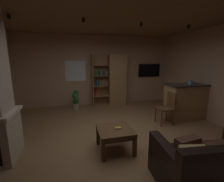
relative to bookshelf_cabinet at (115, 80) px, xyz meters
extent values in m
cube|color=olive|center=(-0.68, -2.69, -1.01)|extent=(5.97, 5.86, 0.02)
cube|color=tan|center=(-0.68, 0.27, 0.37)|extent=(6.09, 0.06, 2.75)
cube|color=tan|center=(2.33, -2.69, 0.37)|extent=(0.06, 5.86, 2.75)
cube|color=brown|center=(-0.68, -2.69, 1.76)|extent=(5.97, 5.86, 0.02)
cube|color=white|center=(-1.53, 0.24, 0.39)|extent=(0.78, 0.01, 0.78)
cube|color=#997047|center=(0.10, -0.01, 0.01)|extent=(0.70, 0.38, 2.02)
cube|color=#997047|center=(-0.58, 0.17, 0.01)|extent=(0.65, 0.02, 2.02)
cube|color=#997047|center=(-0.90, -0.01, 0.01)|extent=(0.02, 0.38, 2.02)
sphere|color=black|center=(-0.08, -0.21, 0.11)|extent=(0.04, 0.04, 0.04)
cube|color=#997047|center=(-0.58, -0.01, -0.99)|extent=(0.65, 0.38, 0.02)
cube|color=#997047|center=(-0.58, -0.01, -0.60)|extent=(0.65, 0.38, 0.02)
cube|color=#997047|center=(-0.58, -0.01, -0.19)|extent=(0.65, 0.38, 0.02)
cube|color=#997047|center=(-0.58, -0.01, 0.21)|extent=(0.65, 0.38, 0.02)
cube|color=#997047|center=(-0.58, -0.01, 0.61)|extent=(0.65, 0.38, 0.02)
cube|color=#B22D2D|center=(-0.81, -0.06, -0.48)|extent=(0.04, 0.23, 0.21)
cube|color=#387247|center=(-0.72, -0.06, 0.31)|extent=(0.05, 0.23, 0.19)
cube|color=#387247|center=(-0.65, -0.06, -0.07)|extent=(0.03, 0.23, 0.23)
cube|color=#2D4C8C|center=(-0.44, -0.06, 0.31)|extent=(0.04, 0.23, 0.19)
cube|color=black|center=(-0.65, -0.06, 0.30)|extent=(0.03, 0.23, 0.17)
cube|color=#2D4C8C|center=(-0.74, -0.06, -0.08)|extent=(0.05, 0.23, 0.21)
sphere|color=beige|center=(-0.62, -0.01, 0.26)|extent=(0.10, 0.10, 0.10)
cube|color=#997047|center=(1.85, -2.04, -0.47)|extent=(1.41, 0.57, 1.06)
cube|color=#2D2826|center=(1.85, -2.04, 0.07)|extent=(1.47, 0.63, 0.04)
cube|color=#598CBF|center=(1.81, -2.09, 0.15)|extent=(0.13, 0.13, 0.11)
cube|color=black|center=(0.28, -4.37, -0.79)|extent=(1.61, 1.07, 0.42)
cube|color=black|center=(-0.41, -4.30, -0.67)|extent=(0.25, 0.93, 0.67)
cube|color=brown|center=(0.15, -4.55, -0.43)|extent=(0.37, 0.19, 0.43)
cube|color=tan|center=(-0.13, -4.54, -0.45)|extent=(0.50, 0.27, 0.44)
cube|color=brown|center=(-0.10, -4.31, -0.46)|extent=(0.39, 0.20, 0.44)
cube|color=brown|center=(-0.85, -3.20, -0.56)|extent=(0.69, 0.68, 0.05)
cube|color=brown|center=(-0.85, -3.20, -0.63)|extent=(0.62, 0.61, 0.08)
cube|color=brown|center=(-1.15, -3.50, -0.80)|extent=(0.07, 0.07, 0.41)
cube|color=brown|center=(-0.54, -3.50, -0.80)|extent=(0.07, 0.07, 0.41)
cube|color=brown|center=(-1.15, -2.90, -0.80)|extent=(0.07, 0.07, 0.41)
cube|color=brown|center=(-0.54, -2.90, -0.80)|extent=(0.07, 0.07, 0.41)
cube|color=gold|center=(-0.79, -3.20, -0.53)|extent=(0.12, 0.09, 0.03)
cube|color=brown|center=(0.87, -2.27, -0.54)|extent=(0.44, 0.44, 0.04)
cube|color=brown|center=(1.06, -2.28, -0.30)|extent=(0.06, 0.40, 0.44)
cylinder|color=brown|center=(0.70, -2.08, -0.77)|extent=(0.04, 0.04, 0.46)
cylinder|color=brown|center=(0.68, -2.43, -0.77)|extent=(0.04, 0.04, 0.46)
cylinder|color=brown|center=(1.06, -2.10, -0.77)|extent=(0.04, 0.04, 0.46)
cylinder|color=brown|center=(1.04, -2.46, -0.77)|extent=(0.04, 0.04, 0.46)
cylinder|color=#9E896B|center=(-1.58, -0.28, -0.90)|extent=(0.25, 0.25, 0.20)
sphere|color=#235B2D|center=(-1.58, -0.27, -0.72)|extent=(0.20, 0.20, 0.20)
sphere|color=#235B2D|center=(-1.56, -0.32, -0.60)|extent=(0.21, 0.21, 0.21)
sphere|color=#235B2D|center=(-1.59, -0.32, -0.48)|extent=(0.22, 0.22, 0.22)
sphere|color=#235B2D|center=(-1.55, -0.30, -0.37)|extent=(0.21, 0.21, 0.21)
cube|color=black|center=(1.62, 0.21, 0.36)|extent=(0.99, 0.05, 0.56)
cube|color=black|center=(1.62, 0.19, 0.36)|extent=(0.95, 0.01, 0.52)
cylinder|color=black|center=(-2.81, -2.23, 1.68)|extent=(0.07, 0.07, 0.09)
cylinder|color=black|center=(-1.33, -2.28, 1.68)|extent=(0.07, 0.07, 0.09)
cylinder|color=black|center=(0.07, -2.23, 1.68)|extent=(0.07, 0.07, 0.09)
cylinder|color=black|center=(1.42, -2.24, 1.68)|extent=(0.07, 0.07, 0.09)
camera|label=1|loc=(-1.60, -5.96, 0.82)|focal=24.59mm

